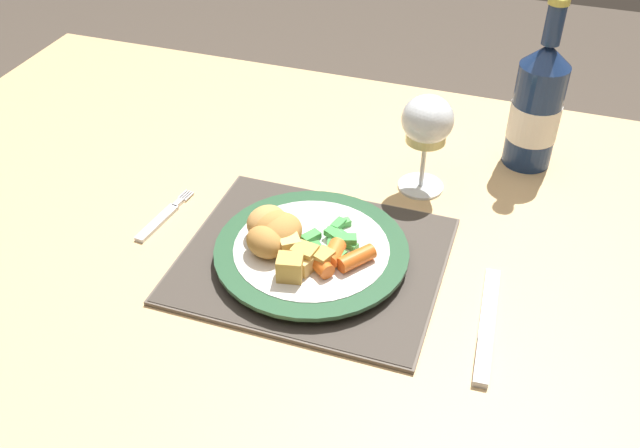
{
  "coord_description": "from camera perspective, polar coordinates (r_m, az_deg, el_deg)",
  "views": [
    {
      "loc": [
        0.25,
        -0.71,
        1.36
      ],
      "look_at": [
        0.02,
        -0.02,
        0.78
      ],
      "focal_mm": 40.0,
      "sensor_mm": 36.0,
      "label": 1
    }
  ],
  "objects": [
    {
      "name": "fork",
      "position": [
        1.03,
        -12.57,
        0.41
      ],
      "size": [
        0.03,
        0.13,
        0.01
      ],
      "color": "silver",
      "rests_on": "dining_table"
    },
    {
      "name": "green_beans_pile",
      "position": [
        0.92,
        1.24,
        -1.22
      ],
      "size": [
        0.08,
        0.1,
        0.02
      ],
      "color": "#4CA84C",
      "rests_on": "dinner_plate"
    },
    {
      "name": "table_knife",
      "position": [
        0.86,
        13.13,
        -8.55
      ],
      "size": [
        0.03,
        0.2,
        0.01
      ],
      "color": "silver",
      "rests_on": "dining_table"
    },
    {
      "name": "bottle",
      "position": [
        1.12,
        16.95,
        8.98
      ],
      "size": [
        0.08,
        0.08,
        0.26
      ],
      "color": "navy",
      "rests_on": "dining_table"
    },
    {
      "name": "dinner_plate",
      "position": [
        0.92,
        -0.69,
        -2.29
      ],
      "size": [
        0.25,
        0.25,
        0.02
      ],
      "color": "white",
      "rests_on": "placemat"
    },
    {
      "name": "wine_glass",
      "position": [
        1.02,
        8.57,
        7.87
      ],
      "size": [
        0.07,
        0.07,
        0.15
      ],
      "color": "silver",
      "rests_on": "dining_table"
    },
    {
      "name": "dining_table",
      "position": [
        1.03,
        -0.44,
        -4.39
      ],
      "size": [
        1.43,
        0.94,
        0.74
      ],
      "color": "tan",
      "rests_on": "ground"
    },
    {
      "name": "glazed_carrots",
      "position": [
        0.89,
        1.16,
        -2.71
      ],
      "size": [
        0.09,
        0.07,
        0.02
      ],
      "color": "orange",
      "rests_on": "dinner_plate"
    },
    {
      "name": "roast_potatoes",
      "position": [
        0.88,
        -1.69,
        -2.74
      ],
      "size": [
        0.08,
        0.07,
        0.03
      ],
      "color": "gold",
      "rests_on": "dinner_plate"
    },
    {
      "name": "placemat",
      "position": [
        0.93,
        -0.59,
        -2.84
      ],
      "size": [
        0.34,
        0.29,
        0.01
      ],
      "color": "brown",
      "rests_on": "dining_table"
    },
    {
      "name": "breaded_croquettes",
      "position": [
        0.92,
        -3.84,
        -0.46
      ],
      "size": [
        0.09,
        0.1,
        0.04
      ],
      "color": "#B77F3D",
      "rests_on": "dinner_plate"
    }
  ]
}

